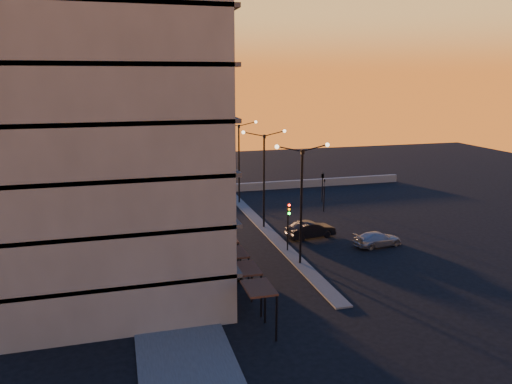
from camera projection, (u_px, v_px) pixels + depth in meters
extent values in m
plane|color=black|center=(300.00, 264.00, 39.13)|extent=(120.00, 120.00, 0.00)
cube|color=#454543|center=(160.00, 259.00, 40.11)|extent=(5.00, 40.00, 0.12)
cube|color=#454543|center=(264.00, 227.00, 48.50)|extent=(1.20, 36.00, 0.12)
cube|color=slate|center=(243.00, 187.00, 63.93)|extent=(44.00, 0.50, 1.00)
cylinder|color=slate|center=(104.00, 104.00, 34.49)|extent=(14.00, 14.00, 25.00)
cube|color=slate|center=(102.00, 109.00, 29.80)|extent=(14.00, 10.00, 25.00)
cylinder|color=black|center=(114.00, 253.00, 36.96)|extent=(14.16, 14.16, 2.40)
cube|color=black|center=(219.00, 235.00, 34.65)|extent=(0.15, 3.20, 1.20)
cylinder|color=black|center=(301.00, 209.00, 38.11)|extent=(0.18, 0.18, 9.00)
cube|color=black|center=(302.00, 152.00, 37.12)|extent=(0.25, 0.25, 0.35)
sphere|color=#FFE5B2|center=(277.00, 147.00, 36.49)|extent=(0.32, 0.32, 0.32)
sphere|color=#FFE5B2|center=(327.00, 145.00, 37.54)|extent=(0.32, 0.32, 0.32)
cylinder|color=black|center=(264.00, 183.00, 47.49)|extent=(0.18, 0.18, 9.00)
cube|color=black|center=(264.00, 137.00, 46.49)|extent=(0.25, 0.25, 0.35)
sphere|color=#FFE5B2|center=(243.00, 132.00, 45.87)|extent=(0.32, 0.32, 0.32)
sphere|color=#FFE5B2|center=(284.00, 131.00, 46.92)|extent=(0.32, 0.32, 0.32)
cylinder|color=black|center=(239.00, 165.00, 56.87)|extent=(0.18, 0.18, 9.00)
cube|color=black|center=(239.00, 126.00, 55.87)|extent=(0.25, 0.25, 0.35)
sphere|color=#FFE5B2|center=(221.00, 123.00, 55.24)|extent=(0.32, 0.32, 0.32)
sphere|color=#FFE5B2|center=(256.00, 122.00, 56.30)|extent=(0.32, 0.32, 0.32)
cylinder|color=black|center=(288.00, 233.00, 41.58)|extent=(0.12, 0.12, 3.20)
cube|color=black|center=(289.00, 209.00, 40.93)|extent=(0.28, 0.16, 1.00)
sphere|color=#FF0C05|center=(289.00, 205.00, 40.76)|extent=(0.20, 0.20, 0.20)
sphere|color=orange|center=(289.00, 209.00, 40.83)|extent=(0.20, 0.20, 0.20)
sphere|color=#0CFF26|center=(289.00, 213.00, 40.91)|extent=(0.20, 0.20, 0.20)
cylinder|color=black|center=(324.00, 199.00, 54.05)|extent=(0.12, 0.12, 2.80)
imported|color=black|center=(324.00, 183.00, 53.64)|extent=(0.13, 0.16, 0.80)
cylinder|color=black|center=(322.00, 190.00, 58.20)|extent=(0.12, 0.12, 2.80)
imported|color=black|center=(323.00, 175.00, 57.79)|extent=(0.42, 1.99, 0.80)
imported|color=#B1B4BA|center=(223.00, 270.00, 35.81)|extent=(4.82, 2.70, 1.55)
imported|color=black|center=(311.00, 230.00, 45.43)|extent=(4.76, 2.29, 1.50)
imported|color=gray|center=(378.00, 239.00, 43.18)|extent=(4.51, 2.29, 1.25)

